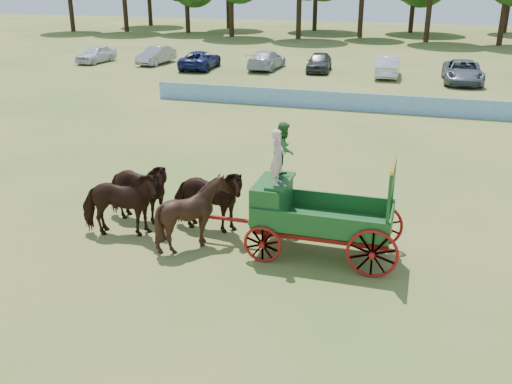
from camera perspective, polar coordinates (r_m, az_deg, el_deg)
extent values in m
plane|color=#9A8045|center=(16.99, 7.27, -5.65)|extent=(160.00, 160.00, 0.00)
imported|color=black|center=(17.70, -13.45, -1.19)|extent=(2.71, 1.73, 2.12)
imported|color=black|center=(18.58, -11.80, 0.04)|extent=(2.57, 1.29, 2.12)
imported|color=black|center=(16.68, -6.25, -2.11)|extent=(2.10, 1.91, 2.12)
imported|color=black|center=(17.62, -4.89, -0.76)|extent=(2.52, 1.17, 2.12)
cube|color=#A81310|center=(16.68, 1.55, -3.71)|extent=(0.12, 2.00, 0.12)
cube|color=#A81310|center=(16.25, 11.86, -4.91)|extent=(0.12, 2.00, 0.12)
cube|color=#A81310|center=(15.86, 6.29, -4.75)|extent=(3.80, 0.10, 0.12)
cube|color=#A81310|center=(16.84, 6.99, -3.17)|extent=(3.80, 0.10, 0.12)
cube|color=#A81310|center=(16.85, -1.40, -2.88)|extent=(2.80, 0.09, 0.09)
cube|color=#1B531B|center=(16.23, 6.69, -3.04)|extent=(3.80, 1.80, 0.10)
cube|color=#1B531B|center=(15.32, 6.15, -3.32)|extent=(3.80, 0.06, 0.55)
cube|color=#1B531B|center=(16.92, 7.27, -0.94)|extent=(3.80, 0.06, 0.55)
cube|color=#1B531B|center=(15.94, 13.40, -2.79)|extent=(0.06, 1.80, 0.55)
cube|color=#1B531B|center=(16.31, 1.59, -0.68)|extent=(0.85, 1.70, 1.05)
cube|color=#1B531B|center=(16.04, 2.47, 1.11)|extent=(0.55, 1.50, 0.08)
cube|color=#1B531B|center=(16.48, 0.30, -1.19)|extent=(0.10, 1.60, 0.65)
cube|color=#1B531B|center=(16.55, 0.90, -2.21)|extent=(0.55, 1.60, 0.06)
cube|color=#1B531B|center=(14.96, 13.09, -1.69)|extent=(0.08, 0.08, 1.80)
cube|color=#1B531B|center=(16.45, 13.51, 0.40)|extent=(0.08, 0.08, 1.80)
cube|color=#1B531B|center=(15.49, 13.50, 1.47)|extent=(0.07, 1.75, 0.75)
cube|color=gold|center=(15.37, 13.62, 2.87)|extent=(0.08, 1.80, 0.09)
cube|color=gold|center=(15.49, 13.35, 1.48)|extent=(0.02, 1.30, 0.12)
torus|color=#A81310|center=(15.88, 0.65, -5.26)|extent=(1.09, 0.09, 1.09)
torus|color=#A81310|center=(17.54, 2.36, -2.60)|extent=(1.09, 0.09, 1.09)
torus|color=#A81310|center=(15.36, 11.54, -6.08)|extent=(1.39, 0.09, 1.39)
torus|color=#A81310|center=(17.07, 12.19, -3.25)|extent=(1.39, 0.09, 1.39)
imported|color=beige|center=(15.46, 2.19, 3.51)|extent=(0.37, 0.56, 1.54)
imported|color=#276626|center=(16.10, 2.82, 4.28)|extent=(0.59, 0.76, 1.57)
cube|color=#1F64AC|center=(33.92, 10.85, 8.78)|extent=(26.00, 0.08, 1.05)
imported|color=silver|center=(53.76, -15.70, 13.14)|extent=(2.21, 4.54, 1.49)
imported|color=gray|center=(51.77, -9.94, 13.30)|extent=(1.97, 4.61, 1.48)
imported|color=navy|center=(48.69, -5.59, 13.01)|extent=(2.77, 5.41, 1.46)
imported|color=silver|center=(48.33, 1.06, 13.08)|extent=(2.35, 5.33, 1.52)
imported|color=#333338|center=(47.39, 6.34, 12.80)|extent=(2.15, 4.61, 1.53)
imported|color=silver|center=(45.69, 13.04, 12.11)|extent=(1.79, 4.83, 1.58)
imported|color=slate|center=(44.74, 19.98, 11.24)|extent=(2.87, 5.88, 1.61)
cylinder|color=#382314|center=(83.27, -17.98, 16.68)|extent=(0.60, 0.60, 4.78)
cylinder|color=#382314|center=(81.14, -12.95, 17.38)|extent=(0.60, 0.60, 5.69)
cylinder|color=#382314|center=(78.45, -6.87, 17.11)|extent=(0.60, 0.60, 4.30)
cylinder|color=#382314|center=(72.92, -2.47, 17.15)|extent=(0.60, 0.60, 4.84)
cylinder|color=#382314|center=(70.55, 4.30, 17.13)|extent=(0.60, 0.60, 5.23)
cylinder|color=#382314|center=(73.17, 10.44, 17.00)|extent=(0.60, 0.60, 5.23)
cylinder|color=#382314|center=(70.10, 16.86, 16.49)|extent=(0.60, 0.60, 5.69)
cylinder|color=#382314|center=(69.40, 23.42, 15.38)|extent=(0.60, 0.60, 5.04)
cylinder|color=#382314|center=(89.81, -10.59, 17.83)|extent=(0.60, 0.60, 5.55)
cylinder|color=#382314|center=(83.92, -2.79, 18.02)|extent=(0.60, 0.60, 5.84)
cylinder|color=#382314|center=(81.05, 5.93, 17.56)|extent=(0.60, 0.60, 5.09)
cylinder|color=#382314|center=(80.43, 15.32, 16.77)|extent=(0.60, 0.60, 4.65)
cylinder|color=#382314|center=(84.31, 23.82, 16.14)|extent=(0.60, 0.60, 5.19)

